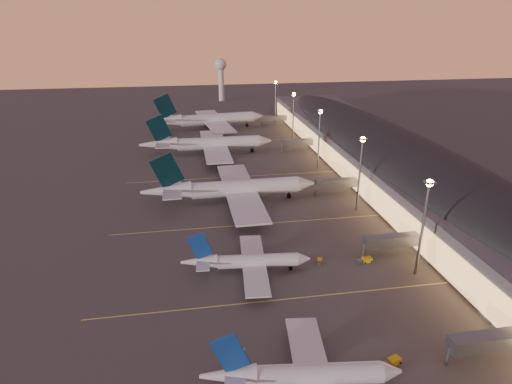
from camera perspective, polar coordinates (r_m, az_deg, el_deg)
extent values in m
plane|color=#3D3A38|center=(107.04, 2.98, -12.56)|extent=(700.00, 700.00, 0.00)
cylinder|color=silver|center=(81.71, 8.48, -22.89)|extent=(22.22, 6.31, 3.73)
cone|color=silver|center=(84.79, 17.62, -21.86)|extent=(3.96, 4.13, 3.73)
cone|color=silver|center=(80.25, -3.73, -23.21)|extent=(10.28, 4.88, 3.73)
cube|color=silver|center=(82.00, 7.66, -23.28)|extent=(10.06, 31.98, 0.41)
cylinder|color=navy|center=(87.86, 7.28, -20.64)|extent=(5.25, 3.37, 2.80)
cube|color=navy|center=(76.87, -3.43, -20.67)|extent=(6.86, 1.37, 8.10)
cube|color=silver|center=(79.83, -2.81, -22.92)|extent=(4.86, 11.66, 0.26)
cylinder|color=black|center=(85.56, 14.99, -23.44)|extent=(0.33, 0.33, 1.47)
cylinder|color=black|center=(85.71, 14.97, -23.54)|extent=(1.12, 0.77, 1.05)
cylinder|color=black|center=(85.08, 6.76, -23.00)|extent=(0.33, 0.33, 1.47)
cylinder|color=black|center=(85.23, 6.75, -23.11)|extent=(1.12, 0.77, 1.05)
cylinder|color=silver|center=(111.20, 0.22, -9.16)|extent=(20.79, 5.29, 3.50)
cone|color=silver|center=(112.66, 6.35, -8.86)|extent=(3.61, 3.78, 3.50)
cone|color=silver|center=(110.93, -7.59, -9.20)|extent=(9.56, 4.30, 3.50)
cube|color=silver|center=(111.45, -0.30, -9.45)|extent=(8.53, 29.89, 0.39)
cylinder|color=navy|center=(117.65, -0.20, -8.28)|extent=(4.86, 3.02, 2.63)
cylinder|color=navy|center=(106.69, 0.32, -11.79)|extent=(4.86, 3.02, 2.63)
cube|color=navy|center=(108.63, -7.46, -7.14)|extent=(6.43, 1.09, 7.59)
cube|color=silver|center=(110.59, -7.01, -8.95)|extent=(4.24, 10.86, 0.25)
cylinder|color=black|center=(113.41, 4.64, -10.01)|extent=(0.30, 0.30, 1.38)
cylinder|color=black|center=(113.51, 4.63, -10.09)|extent=(1.03, 0.70, 0.98)
cylinder|color=black|center=(114.45, -0.72, -9.60)|extent=(0.30, 0.30, 1.38)
cylinder|color=black|center=(114.56, -0.72, -9.69)|extent=(1.03, 0.70, 0.98)
cylinder|color=black|center=(110.32, -0.55, -10.93)|extent=(0.30, 0.30, 1.38)
cylinder|color=black|center=(110.43, -0.55, -11.02)|extent=(1.03, 0.70, 0.98)
cylinder|color=silver|center=(151.91, -1.41, 0.59)|extent=(38.22, 6.34, 5.77)
cone|color=silver|center=(156.61, 6.62, 1.12)|extent=(6.24, 5.86, 5.77)
cone|color=silver|center=(150.21, -11.89, 0.14)|extent=(17.31, 6.02, 5.77)
cube|color=silver|center=(152.03, -2.09, 0.19)|extent=(11.90, 55.90, 0.63)
cylinder|color=slate|center=(164.21, -2.28, 1.16)|extent=(8.67, 4.45, 4.32)
cylinder|color=slate|center=(141.82, -0.86, -2.32)|extent=(8.67, 4.45, 4.32)
cube|color=black|center=(147.62, -11.78, 2.85)|extent=(11.39, 1.04, 12.80)
cube|color=silver|center=(149.82, -11.12, 0.50)|extent=(6.45, 20.16, 0.40)
cylinder|color=black|center=(156.50, 4.41, -0.40)|extent=(0.47, 0.47, 2.31)
cylinder|color=black|center=(156.64, 4.41, -0.52)|extent=(1.63, 1.03, 1.61)
cylinder|color=black|center=(156.72, -2.73, -0.32)|extent=(0.47, 0.47, 2.31)
cylinder|color=black|center=(156.85, -2.73, -0.44)|extent=(1.63, 1.03, 1.61)
cylinder|color=black|center=(149.35, -2.31, -1.48)|extent=(0.47, 0.47, 2.31)
cylinder|color=black|center=(149.49, -2.31, -1.61)|extent=(1.63, 1.03, 1.61)
cylinder|color=silver|center=(208.19, -5.02, 6.53)|extent=(39.10, 6.13, 5.91)
cone|color=silver|center=(211.17, 1.17, 6.83)|extent=(6.34, 5.94, 5.91)
cone|color=silver|center=(207.71, -12.88, 6.23)|extent=(17.68, 6.01, 5.91)
cube|color=silver|center=(208.33, -5.53, 6.22)|extent=(11.67, 57.17, 0.65)
cylinder|color=slate|center=(221.02, -5.45, 6.62)|extent=(8.85, 4.48, 4.43)
cylinder|color=slate|center=(196.98, -4.84, 4.71)|extent=(8.85, 4.48, 4.43)
cube|color=black|center=(205.78, -12.81, 8.29)|extent=(11.66, 0.95, 13.11)
cube|color=silver|center=(207.37, -12.31, 6.51)|extent=(6.42, 20.60, 0.41)
cylinder|color=black|center=(211.24, -0.52, 5.67)|extent=(0.48, 0.48, 2.36)
cylinder|color=black|center=(211.34, -0.52, 5.58)|extent=(1.66, 1.04, 1.65)
cylinder|color=black|center=(213.07, -5.93, 5.70)|extent=(0.48, 0.48, 2.36)
cylinder|color=black|center=(213.17, -5.92, 5.61)|extent=(1.66, 1.04, 1.65)
cylinder|color=black|center=(205.16, -5.75, 5.06)|extent=(0.48, 0.48, 2.36)
cylinder|color=black|center=(205.26, -5.75, 4.97)|extent=(1.66, 1.04, 1.65)
cylinder|color=silver|center=(258.06, -5.13, 9.68)|extent=(43.30, 11.82, 6.48)
cone|color=silver|center=(264.05, 0.24, 10.05)|extent=(7.67, 7.29, 6.48)
cone|color=silver|center=(253.65, -12.11, 9.25)|extent=(20.00, 8.86, 6.48)
cube|color=silver|center=(257.91, -5.58, 9.40)|extent=(20.22, 63.66, 0.71)
cylinder|color=slate|center=(271.84, -5.86, 9.57)|extent=(10.20, 6.04, 4.86)
cylinder|color=slate|center=(245.54, -4.59, 8.26)|extent=(10.20, 6.04, 4.86)
cube|color=black|center=(252.07, -12.04, 11.13)|extent=(12.79, 2.57, 14.37)
cube|color=silver|center=(253.64, -11.59, 9.52)|extent=(9.69, 23.23, 0.45)
cylinder|color=black|center=(263.16, -1.22, 8.99)|extent=(0.58, 0.58, 2.59)
cylinder|color=black|center=(263.25, -1.22, 8.91)|extent=(1.94, 1.35, 1.81)
cylinder|color=black|center=(262.75, -6.05, 8.86)|extent=(0.58, 0.58, 2.59)
cylinder|color=black|center=(262.84, -6.05, 8.77)|extent=(1.94, 1.35, 1.81)
cylinder|color=black|center=(254.09, -5.65, 8.42)|extent=(0.58, 0.58, 2.59)
cylinder|color=black|center=(254.18, -5.65, 8.33)|extent=(1.94, 1.35, 1.81)
cube|color=#505055|center=(186.49, 17.08, 3.99)|extent=(40.00, 255.00, 12.00)
ellipsoid|color=black|center=(184.82, 17.29, 5.75)|extent=(39.00, 253.00, 10.92)
cube|color=#FBB163|center=(178.86, 11.22, 3.46)|extent=(0.40, 244.80, 8.00)
cube|color=slate|center=(95.85, 28.64, -17.06)|extent=(16.00, 3.20, 3.00)
cylinder|color=slate|center=(93.02, 24.23, -19.30)|extent=(0.70, 0.70, 4.40)
cube|color=slate|center=(123.51, 17.70, -6.18)|extent=(16.00, 3.20, 3.00)
cylinder|color=slate|center=(121.33, 14.17, -7.54)|extent=(0.70, 0.70, 4.40)
cube|color=slate|center=(160.96, 10.71, 1.20)|extent=(16.00, 3.20, 3.00)
cylinder|color=slate|center=(159.29, 7.95, 0.27)|extent=(0.70, 0.70, 4.40)
cube|color=slate|center=(212.64, 5.58, 6.61)|extent=(16.00, 3.20, 3.00)
cylinder|color=slate|center=(211.38, 3.45, 5.93)|extent=(0.70, 0.70, 4.40)
cube|color=slate|center=(265.54, 2.48, 9.81)|extent=(16.00, 3.20, 3.00)
cylinder|color=slate|center=(264.54, 0.75, 9.27)|extent=(0.70, 0.70, 4.40)
cylinder|color=slate|center=(113.23, 21.28, -4.80)|extent=(0.70, 0.70, 25.00)
cube|color=slate|center=(108.43, 22.19, 1.22)|extent=(2.20, 2.20, 0.50)
sphere|color=#FFBC5B|center=(108.50, 22.18, 1.12)|extent=(1.80, 1.80, 1.80)
cylinder|color=slate|center=(145.91, 13.63, 2.10)|extent=(0.70, 0.70, 25.00)
cube|color=slate|center=(142.22, 14.09, 6.91)|extent=(2.20, 2.20, 0.50)
sphere|color=#FFBC5B|center=(142.27, 14.08, 6.84)|extent=(1.80, 1.80, 1.80)
cylinder|color=slate|center=(186.13, 8.38, 6.79)|extent=(0.70, 0.70, 25.00)
cube|color=slate|center=(183.25, 8.60, 10.63)|extent=(2.20, 2.20, 0.50)
sphere|color=#FFBC5B|center=(183.28, 8.60, 10.56)|extent=(1.80, 1.80, 1.80)
cylinder|color=slate|center=(228.14, 4.98, 9.76)|extent=(0.70, 0.70, 25.00)
cube|color=slate|center=(225.79, 5.09, 12.91)|extent=(2.20, 2.20, 0.50)
sphere|color=#FFBC5B|center=(225.82, 5.09, 12.86)|extent=(1.80, 1.80, 1.80)
cylinder|color=slate|center=(271.11, 2.62, 11.78)|extent=(0.70, 0.70, 25.00)
cube|color=slate|center=(269.14, 2.67, 14.44)|extent=(2.20, 2.20, 0.50)
sphere|color=#FFBC5B|center=(269.16, 2.66, 14.40)|extent=(1.80, 1.80, 1.80)
cylinder|color=silver|center=(350.42, -4.65, 14.15)|extent=(4.40, 4.40, 26.00)
sphere|color=silver|center=(348.69, -4.73, 16.60)|extent=(9.00, 9.00, 9.00)
cube|color=#D8C659|center=(103.07, 3.59, -14.11)|extent=(90.00, 0.36, 0.00)
cube|color=#D8C659|center=(136.72, -0.14, -4.32)|extent=(90.00, 0.36, 0.00)
cube|color=#D8C659|center=(177.75, -2.50, 2.05)|extent=(90.00, 0.36, 0.00)
cube|color=#D8C659|center=(229.93, -4.22, 6.68)|extent=(90.00, 0.36, 0.00)
cube|color=gold|center=(91.15, 17.92, -20.59)|extent=(2.81, 2.25, 1.12)
cube|color=slate|center=(90.19, 17.03, -21.14)|extent=(1.78, 1.72, 0.82)
cylinder|color=black|center=(92.27, 17.96, -20.26)|extent=(0.48, 0.32, 0.45)
cylinder|color=black|center=(91.55, 18.68, -20.76)|extent=(0.48, 0.32, 0.45)
cylinder|color=black|center=(91.20, 17.10, -20.73)|extent=(0.48, 0.32, 0.45)
cylinder|color=black|center=(90.48, 17.82, -21.25)|extent=(0.48, 0.32, 0.45)
cube|color=gold|center=(120.37, 14.57, -8.72)|extent=(2.80, 1.96, 1.20)
cube|color=slate|center=(119.52, 13.75, -8.96)|extent=(1.70, 1.60, 0.87)
cylinder|color=black|center=(121.61, 14.76, -8.60)|extent=(0.50, 0.26, 0.48)
cylinder|color=black|center=(120.45, 15.16, -8.97)|extent=(0.50, 0.26, 0.48)
cylinder|color=black|center=(120.67, 13.96, -8.77)|extent=(0.50, 0.26, 0.48)
cylinder|color=black|center=(119.50, 14.35, -9.14)|extent=(0.50, 0.26, 0.48)
cube|color=gold|center=(117.71, 8.48, -9.02)|extent=(1.94, 2.38, 0.94)
cube|color=slate|center=(116.45, 8.43, -9.46)|extent=(1.47, 1.52, 0.69)
cylinder|color=black|center=(118.54, 8.19, -8.92)|extent=(0.28, 0.41, 0.38)
cylinder|color=black|center=(118.50, 8.81, -8.97)|extent=(0.28, 0.41, 0.38)
cylinder|color=black|center=(117.21, 8.13, -9.31)|extent=(0.28, 0.41, 0.38)
cylinder|color=black|center=(117.18, 8.77, -9.36)|extent=(0.28, 0.41, 0.38)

